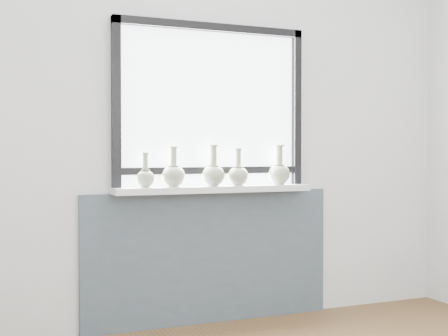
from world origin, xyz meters
name	(u,v)px	position (x,y,z in m)	size (l,w,h in m)	color
back_wall	(209,124)	(0.00, 1.81, 1.30)	(3.60, 0.02, 2.60)	silver
apron_panel	(210,257)	(0.00, 1.78, 0.43)	(1.70, 0.03, 0.86)	#4A5562
windowsill	(214,189)	(0.00, 1.71, 0.88)	(1.32, 0.18, 0.04)	silver
window	(211,102)	(0.00, 1.77, 1.44)	(1.30, 0.06, 1.05)	black
vase_a	(145,177)	(-0.46, 1.72, 0.97)	(0.12, 0.12, 0.22)	#9EA788
vase_b	(173,174)	(-0.27, 1.71, 0.98)	(0.15, 0.15, 0.25)	#9EA788
vase_c	(213,173)	(-0.01, 1.70, 0.98)	(0.15, 0.15, 0.27)	#9EA788
vase_d	(238,174)	(0.16, 1.70, 0.98)	(0.14, 0.14, 0.24)	#9EA788
vase_e	(279,172)	(0.47, 1.71, 0.99)	(0.15, 0.15, 0.27)	#9EA788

